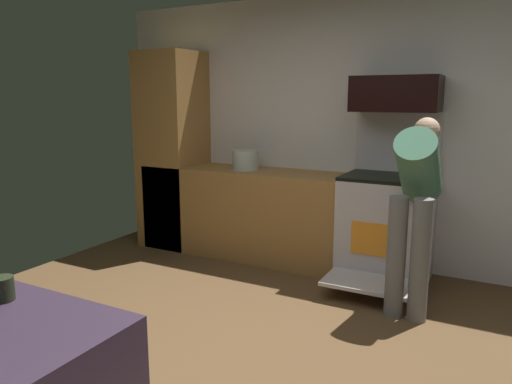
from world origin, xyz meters
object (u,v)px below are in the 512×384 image
oven_range (386,224)px  stock_pot (245,160)px  person_cook (415,198)px  mug_coffee (2,289)px  microwave (396,94)px

oven_range → stock_pot: oven_range is taller
person_cook → mug_coffee: bearing=-110.3°
oven_range → microwave: bearing=90.0°
microwave → person_cook: size_ratio=0.50×
mug_coffee → stock_pot: stock_pot is taller
person_cook → mug_coffee: person_cook is taller
mug_coffee → microwave: bearing=78.9°
oven_range → stock_pot: (-1.45, 0.02, 0.49)m
oven_range → microwave: (0.00, 0.10, 1.14)m
oven_range → mug_coffee: (-0.65, -3.21, 0.44)m
stock_pot → microwave: bearing=3.2°
stock_pot → mug_coffee: bearing=-76.0°
microwave → person_cook: bearing=-64.1°
oven_range → stock_pot: 1.53m
person_cook → stock_pot: (-1.78, 0.59, 0.11)m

